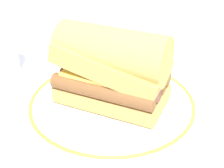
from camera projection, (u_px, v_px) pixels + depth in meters
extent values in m
plane|color=silver|center=(95.00, 113.00, 0.53)|extent=(1.50, 1.50, 0.00)
cylinder|color=white|center=(112.00, 104.00, 0.55)|extent=(0.30, 0.30, 0.01)
torus|color=#B29333|center=(112.00, 101.00, 0.54)|extent=(0.27, 0.27, 0.01)
cube|color=tan|center=(112.00, 93.00, 0.53)|extent=(0.19, 0.13, 0.03)
cylinder|color=brown|center=(101.00, 91.00, 0.49)|extent=(0.17, 0.07, 0.02)
cylinder|color=brown|center=(109.00, 83.00, 0.51)|extent=(0.17, 0.07, 0.02)
cylinder|color=brown|center=(115.00, 76.00, 0.53)|extent=(0.17, 0.07, 0.02)
cylinder|color=brown|center=(122.00, 69.00, 0.55)|extent=(0.17, 0.07, 0.02)
cube|color=#EFC64C|center=(112.00, 71.00, 0.51)|extent=(0.16, 0.12, 0.01)
cube|color=tan|center=(112.00, 61.00, 0.50)|extent=(0.19, 0.13, 0.06)
cylinder|color=tan|center=(112.00, 52.00, 0.50)|extent=(0.19, 0.12, 0.08)
cylinder|color=silver|center=(0.00, 51.00, 0.63)|extent=(0.06, 0.06, 0.09)
cylinder|color=gold|center=(2.00, 63.00, 0.64)|extent=(0.06, 0.06, 0.04)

